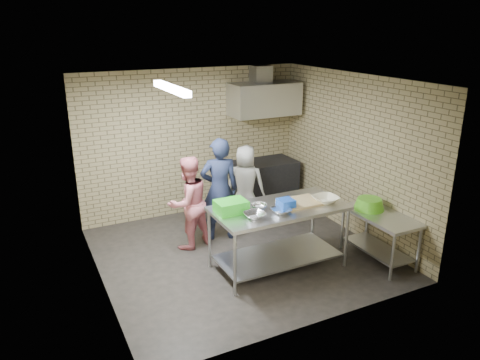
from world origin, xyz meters
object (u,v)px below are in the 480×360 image
object	(u,v)px
blue_tub	(286,204)
woman_white	(245,184)
bottle_red	(262,101)
prep_table	(278,237)
green_crate	(231,207)
man_navy	(220,189)
side_counter	(379,237)
stove	(264,183)
green_basin	(369,204)
woman_pink	(188,203)

from	to	relation	value
blue_tub	woman_white	xyz separation A→B (m)	(0.28, 1.81, -0.32)
bottle_red	prep_table	bearing A→B (deg)	-113.32
green_crate	man_navy	bearing A→B (deg)	73.86
prep_table	woman_white	xyz separation A→B (m)	(0.33, 1.71, 0.23)
side_counter	blue_tub	distance (m)	1.62
prep_table	man_navy	bearing A→B (deg)	105.84
prep_table	stove	world-z (taller)	prep_table
stove	woman_white	distance (m)	0.92
prep_table	green_basin	world-z (taller)	prep_table
stove	green_basin	xyz separation A→B (m)	(0.43, -2.50, 0.38)
side_counter	man_navy	bearing A→B (deg)	136.00
prep_table	stove	xyz separation A→B (m)	(1.03, 2.26, -0.03)
side_counter	blue_tub	world-z (taller)	blue_tub
bottle_red	woman_white	world-z (taller)	bottle_red
stove	woman_pink	xyz separation A→B (m)	(-1.96, -1.05, 0.30)
side_counter	woman_white	size ratio (longest dim) A/B	0.85
woman_white	blue_tub	bearing A→B (deg)	118.24
bottle_red	man_navy	xyz separation A→B (m)	(-1.44, -1.21, -1.17)
green_crate	woman_pink	size ratio (longest dim) A/B	0.28
stove	green_crate	distance (m)	2.81
green_basin	blue_tub	bearing A→B (deg)	174.14
green_basin	woman_white	world-z (taller)	woman_white
stove	man_navy	world-z (taller)	man_navy
man_navy	stove	bearing A→B (deg)	-129.86
man_navy	blue_tub	bearing A→B (deg)	121.79
prep_table	woman_white	bearing A→B (deg)	78.97
stove	blue_tub	distance (m)	2.61
green_basin	bottle_red	distance (m)	3.01
prep_table	bottle_red	bearing A→B (deg)	66.68
woman_pink	green_crate	bearing A→B (deg)	85.84
stove	side_counter	bearing A→B (deg)	-80.71
stove	green_basin	world-z (taller)	green_basin
prep_table	green_crate	world-z (taller)	green_crate
blue_tub	side_counter	bearing A→B (deg)	-15.46
stove	green_crate	size ratio (longest dim) A/B	2.82
green_basin	bottle_red	size ratio (longest dim) A/B	2.56
man_navy	bottle_red	bearing A→B (deg)	-124.74
prep_table	woman_pink	bearing A→B (deg)	127.78
green_crate	blue_tub	world-z (taller)	green_crate
side_counter	man_navy	xyz separation A→B (m)	(-1.84, 1.78, 0.49)
green_basin	side_counter	bearing A→B (deg)	-85.43
bottle_red	man_navy	distance (m)	2.21
woman_pink	woman_white	world-z (taller)	woman_pink
side_counter	woman_white	world-z (taller)	woman_white
green_basin	bottle_red	xyz separation A→B (m)	(-0.38, 2.74, 1.19)
woman_white	green_basin	bearing A→B (deg)	156.95
bottle_red	woman_pink	bearing A→B (deg)	-147.40
blue_tub	woman_white	bearing A→B (deg)	81.10
stove	bottle_red	size ratio (longest dim) A/B	6.67
man_navy	green_basin	bearing A→B (deg)	155.13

